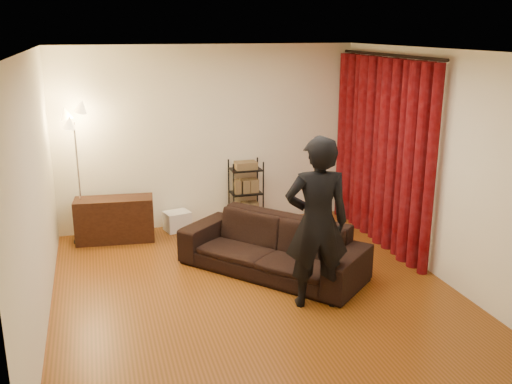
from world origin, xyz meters
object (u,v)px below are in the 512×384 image
object	(u,v)px
storage_boxes	(178,221)
wire_shelf	(246,193)
sofa	(272,247)
person	(317,223)
media_cabinet	(115,220)
floor_lamp	(78,177)

from	to	relation	value
storage_boxes	wire_shelf	xyz separation A→B (m)	(1.06, -0.01, 0.36)
sofa	wire_shelf	bearing A→B (deg)	134.04
person	media_cabinet	size ratio (longest dim) A/B	1.74
person	floor_lamp	bearing A→B (deg)	-36.67
person	storage_boxes	size ratio (longest dim) A/B	5.27
storage_boxes	floor_lamp	bearing A→B (deg)	-175.28
media_cabinet	wire_shelf	bearing A→B (deg)	10.45
sofa	media_cabinet	bearing A→B (deg)	-173.38
wire_shelf	floor_lamp	xyz separation A→B (m)	(-2.41, -0.10, 0.46)
floor_lamp	sofa	bearing A→B (deg)	-37.27
media_cabinet	wire_shelf	distance (m)	1.98
person	media_cabinet	world-z (taller)	person
sofa	media_cabinet	distance (m)	2.45
wire_shelf	floor_lamp	distance (m)	2.45
sofa	floor_lamp	world-z (taller)	floor_lamp
storage_boxes	floor_lamp	world-z (taller)	floor_lamp
sofa	media_cabinet	xyz separation A→B (m)	(-1.81, 1.65, -0.02)
sofa	wire_shelf	size ratio (longest dim) A/B	2.28
sofa	storage_boxes	distance (m)	2.04
storage_boxes	floor_lamp	size ratio (longest dim) A/B	0.19
person	floor_lamp	size ratio (longest dim) A/B	0.98
person	storage_boxes	xyz separation A→B (m)	(-1.09, 2.77, -0.79)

